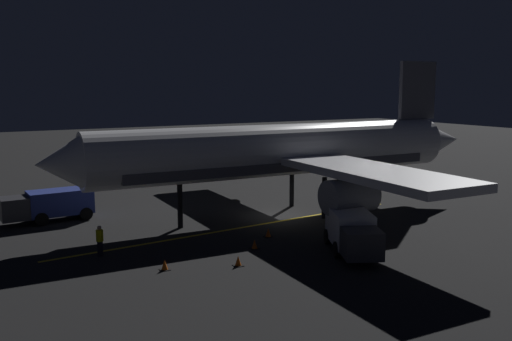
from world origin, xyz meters
TOP-DOWN VIEW (x-y plane):
  - ground_plane at (0.00, 0.00)m, footprint 180.00×180.00m
  - apron_guide_stripe at (-1.77, 4.00)m, footprint 2.32×26.36m
  - airliner at (-0.02, -0.57)m, footprint 31.27×34.67m
  - baggage_truck at (6.47, 14.97)m, footprint 2.51×6.20m
  - catering_truck at (-9.89, 1.32)m, footprint 5.93×4.30m
  - ground_crew_worker at (-3.31, 13.93)m, footprint 0.40×0.40m
  - traffic_cone_near_left at (-4.62, 3.72)m, footprint 0.50×0.50m
  - traffic_cone_near_right at (-6.42, 5.73)m, footprint 0.50×0.50m
  - traffic_cone_under_wing at (-7.38, 11.62)m, footprint 0.50×0.50m
  - traffic_cone_far at (-8.67, 7.99)m, footprint 0.50×0.50m

SIDE VIEW (x-z plane):
  - ground_plane at x=0.00m, z-range -0.20..0.00m
  - apron_guide_stripe at x=-1.77m, z-range 0.00..0.01m
  - traffic_cone_near_left at x=-4.62m, z-range -0.03..0.52m
  - traffic_cone_near_right at x=-6.42m, z-range -0.03..0.52m
  - traffic_cone_under_wing at x=-7.38m, z-range -0.03..0.52m
  - traffic_cone_far at x=-8.67m, z-range -0.03..0.52m
  - ground_crew_worker at x=-3.31m, z-range 0.02..1.76m
  - baggage_truck at x=6.47m, z-range 0.07..2.24m
  - catering_truck at x=-9.89m, z-range 0.03..2.39m
  - airliner at x=-0.02m, z-range -1.06..10.37m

